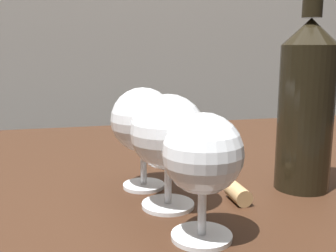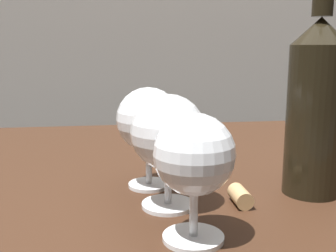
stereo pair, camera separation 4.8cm
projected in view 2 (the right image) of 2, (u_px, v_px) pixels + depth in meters
The scene contains 6 objects.
dining_table at pixel (190, 220), 0.70m from camera, with size 1.34×0.77×0.74m.
wine_glass_chardonnay at pixel (194, 158), 0.40m from camera, with size 0.08×0.08×0.13m.
wine_glass_rose at pixel (168, 134), 0.49m from camera, with size 0.09×0.09×0.14m.
wine_glass_white at pixel (149, 121), 0.56m from camera, with size 0.09×0.09×0.14m.
wine_bottle at pixel (316, 102), 0.53m from camera, with size 0.07×0.07×0.32m.
cork at pixel (240, 196), 0.51m from camera, with size 0.02×0.02×0.04m, color tan.
Camera 2 is at (-0.12, -0.64, 0.93)m, focal length 43.35 mm.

